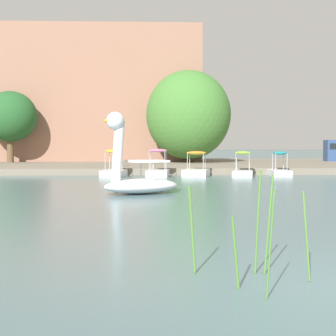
% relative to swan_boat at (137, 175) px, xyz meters
% --- Properties ---
extents(shore_bank_far, '(135.36, 25.34, 0.41)m').
position_rel_swan_boat_xyz_m(shore_bank_far, '(3.07, 24.62, -0.47)').
color(shore_bank_far, slate).
rests_on(shore_bank_far, ground_plane).
extents(swan_boat, '(3.23, 2.55, 2.96)m').
position_rel_swan_boat_xyz_m(swan_boat, '(0.00, 0.00, 0.00)').
color(swan_boat, white).
rests_on(swan_boat, ground_plane).
extents(pedal_boat_teal, '(1.19, 2.16, 1.44)m').
position_rel_swan_boat_xyz_m(pedal_boat_teal, '(8.23, 10.89, -0.26)').
color(pedal_boat_teal, white).
rests_on(pedal_boat_teal, ground_plane).
extents(pedal_boat_lime, '(1.56, 2.28, 1.46)m').
position_rel_swan_boat_xyz_m(pedal_boat_lime, '(5.96, 10.42, -0.28)').
color(pedal_boat_lime, white).
rests_on(pedal_boat_lime, ground_plane).
extents(pedal_boat_orange, '(1.86, 2.45, 1.46)m').
position_rel_swan_boat_xyz_m(pedal_boat_orange, '(3.31, 10.76, -0.28)').
color(pedal_boat_orange, white).
rests_on(pedal_boat_orange, ground_plane).
extents(pedal_boat_pink, '(1.44, 2.17, 1.60)m').
position_rel_swan_boat_xyz_m(pedal_boat_pink, '(1.07, 10.48, -0.22)').
color(pedal_boat_pink, white).
rests_on(pedal_boat_pink, ground_plane).
extents(pedal_boat_yellow, '(1.52, 2.12, 1.56)m').
position_rel_swan_boat_xyz_m(pedal_boat_yellow, '(-1.44, 10.57, -0.22)').
color(pedal_boat_yellow, white).
rests_on(pedal_boat_yellow, ground_plane).
extents(tree_willow_near_path, '(9.74, 9.83, 7.58)m').
position_rel_swan_boat_xyz_m(tree_willow_near_path, '(3.95, 23.42, 3.65)').
color(tree_willow_near_path, '#4C3823').
rests_on(tree_willow_near_path, shore_bank_far).
extents(tree_broadleaf_behind_dock, '(5.63, 5.34, 5.90)m').
position_rel_swan_boat_xyz_m(tree_broadleaf_behind_dock, '(-10.77, 24.28, 3.52)').
color(tree_broadleaf_behind_dock, brown).
rests_on(tree_broadleaf_behind_dock, shore_bank_far).
extents(person_on_path, '(0.29, 0.29, 1.59)m').
position_rel_swan_boat_xyz_m(person_on_path, '(-1.54, 15.11, 0.58)').
color(person_on_path, '#23283D').
rests_on(person_on_path, shore_bank_far).
extents(apartment_block, '(18.51, 9.83, 12.03)m').
position_rel_swan_boat_xyz_m(apartment_block, '(-3.74, 30.58, 5.75)').
color(apartment_block, '#996B56').
rests_on(apartment_block, shore_bank_far).
extents(reed_clump_foreground, '(3.12, 1.34, 1.47)m').
position_rel_swan_boat_xyz_m(reed_clump_foreground, '(2.65, -12.08, -0.04)').
color(reed_clump_foreground, '#4C7F33').
rests_on(reed_clump_foreground, ground_plane).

